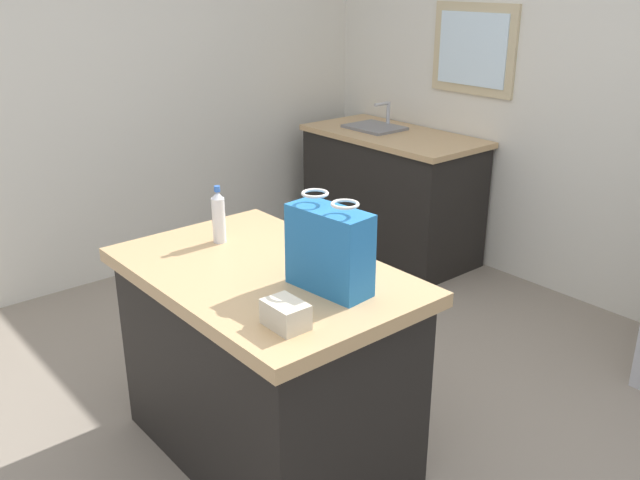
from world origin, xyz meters
TOP-DOWN VIEW (x-y plane):
  - ground at (0.00, 0.00)m, footprint 5.84×5.84m
  - back_wall at (-0.02, 2.29)m, footprint 4.87×0.13m
  - left_wall at (-2.44, 0.00)m, footprint 0.10×4.58m
  - kitchen_island at (-0.15, -0.21)m, footprint 1.28×0.83m
  - sink_counter at (-1.48, 1.89)m, footprint 1.34×0.67m
  - shopping_bag at (0.16, -0.13)m, footprint 0.34×0.18m
  - small_box at (0.29, -0.43)m, footprint 0.16×0.11m
  - bottle at (-0.52, -0.18)m, footprint 0.06×0.06m

SIDE VIEW (x-z plane):
  - ground at x=0.00m, z-range 0.00..0.00m
  - kitchen_island at x=-0.15m, z-range 0.00..0.89m
  - sink_counter at x=-1.48m, z-range -0.08..1.02m
  - small_box at x=0.29m, z-range 0.88..0.97m
  - bottle at x=-0.52m, z-range 0.87..1.13m
  - shopping_bag at x=0.16m, z-range 0.86..1.23m
  - left_wall at x=-2.44m, z-range 0.00..2.76m
  - back_wall at x=-0.02m, z-range 0.00..2.76m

